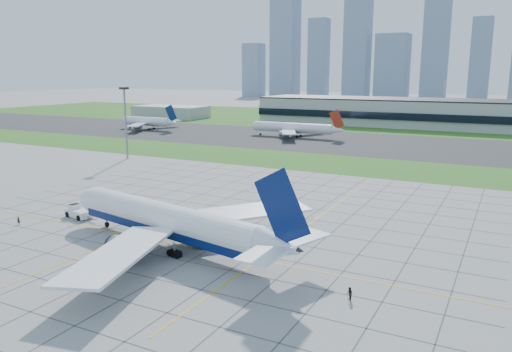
{
  "coord_description": "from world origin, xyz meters",
  "views": [
    {
      "loc": [
        53.82,
        -71.57,
        30.52
      ],
      "look_at": [
        1.35,
        29.07,
        7.0
      ],
      "focal_mm": 35.0,
      "sensor_mm": 36.0,
      "label": 1
    }
  ],
  "objects_px": {
    "pushback_tug": "(78,212)",
    "crew_near": "(19,221)",
    "light_mast": "(125,114)",
    "distant_jet_1": "(294,128)",
    "distant_jet_0": "(148,121)",
    "crew_far": "(349,294)",
    "airliner": "(170,221)"
  },
  "relations": [
    {
      "from": "pushback_tug",
      "to": "crew_near",
      "type": "relative_size",
      "value": 5.81
    },
    {
      "from": "light_mast",
      "to": "distant_jet_1",
      "type": "xyz_separation_m",
      "value": [
        28.82,
        85.22,
        -11.69
      ]
    },
    {
      "from": "crew_near",
      "to": "distant_jet_0",
      "type": "relative_size",
      "value": 0.04
    },
    {
      "from": "pushback_tug",
      "to": "crew_far",
      "type": "distance_m",
      "value": 65.09
    },
    {
      "from": "crew_far",
      "to": "crew_near",
      "type": "bearing_deg",
      "value": -127.29
    },
    {
      "from": "pushback_tug",
      "to": "crew_far",
      "type": "xyz_separation_m",
      "value": [
        63.96,
        -12.07,
        -0.21
      ]
    },
    {
      "from": "light_mast",
      "to": "crew_near",
      "type": "xyz_separation_m",
      "value": [
        35.34,
        -72.13,
        -15.35
      ]
    },
    {
      "from": "crew_far",
      "to": "distant_jet_0",
      "type": "distance_m",
      "value": 221.89
    },
    {
      "from": "distant_jet_1",
      "to": "distant_jet_0",
      "type": "bearing_deg",
      "value": -175.37
    },
    {
      "from": "crew_far",
      "to": "pushback_tug",
      "type": "bearing_deg",
      "value": -136.0
    },
    {
      "from": "crew_near",
      "to": "distant_jet_0",
      "type": "height_order",
      "value": "distant_jet_0"
    },
    {
      "from": "airliner",
      "to": "crew_far",
      "type": "distance_m",
      "value": 35.47
    },
    {
      "from": "light_mast",
      "to": "distant_jet_0",
      "type": "height_order",
      "value": "light_mast"
    },
    {
      "from": "distant_jet_0",
      "to": "light_mast",
      "type": "bearing_deg",
      "value": -55.09
    },
    {
      "from": "airliner",
      "to": "crew_far",
      "type": "bearing_deg",
      "value": 1.2
    },
    {
      "from": "crew_near",
      "to": "distant_jet_1",
      "type": "distance_m",
      "value": 157.53
    },
    {
      "from": "light_mast",
      "to": "crew_near",
      "type": "relative_size",
      "value": 15.49
    },
    {
      "from": "pushback_tug",
      "to": "crew_far",
      "type": "height_order",
      "value": "pushback_tug"
    },
    {
      "from": "airliner",
      "to": "distant_jet_1",
      "type": "bearing_deg",
      "value": 116.48
    },
    {
      "from": "distant_jet_1",
      "to": "pushback_tug",
      "type": "bearing_deg",
      "value": -84.93
    },
    {
      "from": "pushback_tug",
      "to": "distant_jet_0",
      "type": "distance_m",
      "value": 170.96
    },
    {
      "from": "distant_jet_0",
      "to": "distant_jet_1",
      "type": "distance_m",
      "value": 83.85
    },
    {
      "from": "crew_near",
      "to": "pushback_tug",
      "type": "bearing_deg",
      "value": -15.9
    },
    {
      "from": "crew_far",
      "to": "distant_jet_0",
      "type": "xyz_separation_m",
      "value": [
        -160.64,
        153.03,
        3.52
      ]
    },
    {
      "from": "pushback_tug",
      "to": "light_mast",
      "type": "bearing_deg",
      "value": 134.95
    },
    {
      "from": "airliner",
      "to": "pushback_tug",
      "type": "distance_m",
      "value": 30.03
    },
    {
      "from": "light_mast",
      "to": "crew_far",
      "type": "relative_size",
      "value": 13.29
    },
    {
      "from": "light_mast",
      "to": "airliner",
      "type": "relative_size",
      "value": 0.47
    },
    {
      "from": "light_mast",
      "to": "airliner",
      "type": "height_order",
      "value": "light_mast"
    },
    {
      "from": "crew_far",
      "to": "light_mast",
      "type": "bearing_deg",
      "value": -160.46
    },
    {
      "from": "pushback_tug",
      "to": "distant_jet_1",
      "type": "bearing_deg",
      "value": 106.17
    },
    {
      "from": "light_mast",
      "to": "distant_jet_1",
      "type": "height_order",
      "value": "light_mast"
    }
  ]
}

